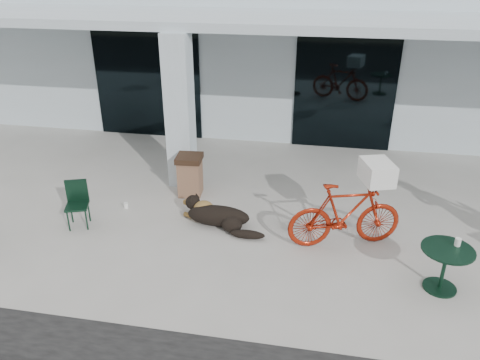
% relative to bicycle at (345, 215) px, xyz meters
% --- Properties ---
extents(ground, '(80.00, 80.00, 0.00)m').
position_rel_bicycle_xyz_m(ground, '(-1.82, -0.48, -0.57)').
color(ground, '#ADAAA3').
rests_on(ground, ground).
extents(building, '(22.00, 7.00, 4.50)m').
position_rel_bicycle_xyz_m(building, '(-1.82, 8.02, 1.68)').
color(building, silver).
rests_on(building, ground).
extents(storefront_glass_left, '(2.80, 0.06, 2.70)m').
position_rel_bicycle_xyz_m(storefront_glass_left, '(-5.02, 4.50, 0.78)').
color(storefront_glass_left, black).
rests_on(storefront_glass_left, ground).
extents(storefront_glass_right, '(2.40, 0.06, 2.70)m').
position_rel_bicycle_xyz_m(storefront_glass_right, '(-0.02, 4.50, 0.78)').
color(storefront_glass_right, black).
rests_on(storefront_glass_right, ground).
extents(column, '(0.50, 0.50, 3.12)m').
position_rel_bicycle_xyz_m(column, '(-3.32, 1.82, 0.99)').
color(column, silver).
rests_on(column, ground).
extents(overhang, '(22.00, 2.80, 0.18)m').
position_rel_bicycle_xyz_m(overhang, '(-1.82, 3.12, 2.64)').
color(overhang, silver).
rests_on(overhang, column).
extents(bicycle, '(1.98, 1.08, 1.15)m').
position_rel_bicycle_xyz_m(bicycle, '(0.00, 0.00, 0.00)').
color(bicycle, maroon).
rests_on(bicycle, ground).
extents(laundry_basket, '(0.59, 0.69, 0.35)m').
position_rel_bicycle_xyz_m(laundry_basket, '(0.43, 0.13, 0.75)').
color(laundry_basket, white).
rests_on(laundry_basket, bicycle).
extents(dog, '(1.37, 0.91, 0.44)m').
position_rel_bicycle_xyz_m(dog, '(-2.19, 0.22, -0.36)').
color(dog, black).
rests_on(dog, ground).
extents(cup_near_dog, '(0.10, 0.10, 0.11)m').
position_rel_bicycle_xyz_m(cup_near_dog, '(-4.09, 0.52, -0.52)').
color(cup_near_dog, white).
rests_on(cup_near_dog, ground).
extents(cafe_chair_near, '(0.49, 0.52, 0.84)m').
position_rel_bicycle_xyz_m(cafe_chair_near, '(-4.64, -0.26, -0.15)').
color(cafe_chair_near, black).
rests_on(cafe_chair_near, ground).
extents(cafe_table_far, '(0.80, 0.80, 0.69)m').
position_rel_bicycle_xyz_m(cafe_table_far, '(1.40, -0.92, -0.23)').
color(cafe_table_far, black).
rests_on(cafe_table_far, ground).
extents(cup_on_table, '(0.09, 0.09, 0.12)m').
position_rel_bicycle_xyz_m(cup_on_table, '(1.54, -0.81, 0.18)').
color(cup_on_table, white).
rests_on(cup_on_table, cafe_table_far).
extents(trash_receptacle, '(0.53, 0.53, 0.85)m').
position_rel_bicycle_xyz_m(trash_receptacle, '(-3.02, 1.32, -0.15)').
color(trash_receptacle, brown).
rests_on(trash_receptacle, ground).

